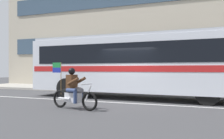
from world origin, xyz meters
name	(u,v)px	position (x,y,z in m)	size (l,w,h in m)	color
ground_plane	(127,101)	(0.00, 0.00, 0.00)	(60.00, 60.00, 0.00)	#3D3D3F
sidewalk_curb	(150,90)	(0.00, 5.10, 0.07)	(28.00, 3.80, 0.15)	#A39E93
lane_center_stripe	(123,103)	(0.00, -0.60, 0.00)	(26.60, 0.14, 0.01)	silver
office_building_facade	(156,22)	(0.00, 7.39, 5.12)	(28.00, 0.89, 10.22)	#B2A893
transit_bus	(140,62)	(0.31, 1.19, 1.88)	(11.75, 3.05, 3.22)	silver
motorcycle_with_rider	(74,92)	(-1.24, -2.81, 0.67)	(2.17, 0.71, 1.78)	black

